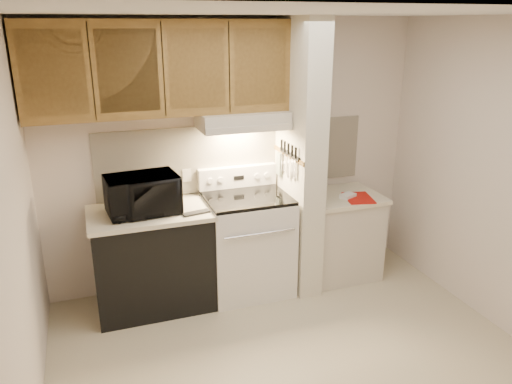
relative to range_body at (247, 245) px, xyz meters
name	(u,v)px	position (x,y,z in m)	size (l,w,h in m)	color
floor	(295,360)	(0.00, -1.16, -0.46)	(3.60, 3.60, 0.00)	#BFB391
ceiling	(306,12)	(0.00, -1.16, 2.04)	(3.60, 3.60, 0.00)	white
wall_back	(235,155)	(0.00, 0.34, 0.79)	(3.60, 0.02, 2.50)	beige
wall_left	(10,244)	(-1.80, -1.16, 0.79)	(0.02, 3.00, 2.50)	beige
wall_right	(507,181)	(1.80, -1.16, 0.79)	(0.02, 3.00, 2.50)	beige
backsplash	(236,157)	(0.00, 0.33, 0.78)	(2.60, 0.02, 0.63)	#FFF1D0
range_body	(247,245)	(0.00, 0.00, 0.00)	(0.76, 0.65, 0.92)	silver
oven_window	(259,255)	(0.00, -0.32, 0.04)	(0.50, 0.01, 0.30)	black
oven_handle	(260,234)	(0.00, -0.35, 0.26)	(0.02, 0.02, 0.65)	silver
cooktop	(247,197)	(0.00, 0.00, 0.48)	(0.74, 0.64, 0.03)	black
range_backguard	(238,177)	(0.00, 0.28, 0.59)	(0.76, 0.08, 0.20)	silver
range_display	(239,178)	(0.00, 0.24, 0.59)	(0.10, 0.01, 0.04)	black
range_knob_left_outer	(210,181)	(-0.28, 0.24, 0.59)	(0.05, 0.05, 0.02)	silver
range_knob_left_inner	(221,180)	(-0.18, 0.24, 0.59)	(0.05, 0.05, 0.02)	silver
range_knob_right_inner	(257,176)	(0.18, 0.24, 0.59)	(0.05, 0.05, 0.02)	silver
range_knob_right_outer	(267,175)	(0.28, 0.24, 0.59)	(0.05, 0.05, 0.02)	silver
dishwasher_front	(153,261)	(-0.88, 0.01, -0.03)	(1.00, 0.63, 0.87)	black
left_countertop	(149,213)	(-0.88, 0.01, 0.43)	(1.04, 0.67, 0.04)	beige
spoon_rest	(196,213)	(-0.51, -0.18, 0.46)	(0.23, 0.07, 0.02)	black
teal_jar	(157,209)	(-0.83, -0.09, 0.50)	(0.08, 0.08, 0.09)	#1F6064
outlet	(187,175)	(-0.48, 0.32, 0.64)	(0.08, 0.01, 0.12)	beige
microwave	(142,194)	(-0.93, -0.01, 0.61)	(0.59, 0.40, 0.33)	black
partition_pillar	(300,159)	(0.51, -0.01, 0.79)	(0.22, 0.70, 2.50)	beige
pillar_trim	(288,155)	(0.39, -0.01, 0.84)	(0.01, 0.70, 0.04)	olive
knife_strip	(290,154)	(0.39, -0.06, 0.86)	(0.02, 0.42, 0.04)	black
knife_blade_a	(295,169)	(0.38, -0.20, 0.76)	(0.01, 0.04, 0.16)	silver
knife_handle_a	(296,153)	(0.38, -0.22, 0.91)	(0.02, 0.02, 0.10)	black
knife_blade_b	(292,169)	(0.38, -0.15, 0.75)	(0.01, 0.04, 0.18)	silver
knife_handle_b	(292,151)	(0.38, -0.14, 0.91)	(0.02, 0.02, 0.10)	black
knife_blade_c	(288,167)	(0.38, -0.06, 0.74)	(0.01, 0.04, 0.20)	silver
knife_handle_c	(289,149)	(0.38, -0.06, 0.91)	(0.02, 0.02, 0.10)	black
knife_blade_d	(285,163)	(0.38, 0.03, 0.76)	(0.01, 0.04, 0.16)	silver
knife_handle_d	(285,147)	(0.38, 0.03, 0.91)	(0.02, 0.02, 0.10)	black
knife_blade_e	(282,162)	(0.38, 0.10, 0.75)	(0.01, 0.04, 0.18)	silver
knife_handle_e	(282,145)	(0.38, 0.11, 0.91)	(0.02, 0.02, 0.10)	black
oven_mitt	(279,164)	(0.38, 0.17, 0.71)	(0.03, 0.09, 0.22)	gray
right_cab_base	(339,237)	(0.97, -0.01, -0.06)	(0.70, 0.60, 0.81)	beige
right_countertop	(341,197)	(0.97, -0.01, 0.37)	(0.74, 0.64, 0.04)	beige
red_folder	(359,198)	(1.07, -0.16, 0.40)	(0.24, 0.33, 0.01)	#B2130C
white_box	(348,196)	(0.98, -0.11, 0.41)	(0.15, 0.10, 0.04)	white
range_hood	(242,120)	(0.00, 0.12, 1.17)	(0.78, 0.44, 0.15)	beige
hood_lip	(250,129)	(0.00, -0.08, 1.12)	(0.78, 0.04, 0.06)	beige
upper_cabinets	(160,68)	(-0.69, 0.17, 1.62)	(2.18, 0.33, 0.77)	olive
cab_door_a	(53,73)	(-1.51, 0.01, 1.62)	(0.46, 0.01, 0.63)	olive
cab_gap_a	(91,72)	(-1.23, 0.01, 1.62)	(0.01, 0.01, 0.73)	black
cab_door_b	(128,71)	(-0.96, 0.01, 1.62)	(0.46, 0.01, 0.63)	olive
cab_gap_b	(163,70)	(-0.69, 0.01, 1.62)	(0.01, 0.01, 0.73)	black
cab_door_c	(197,69)	(-0.42, 0.01, 1.62)	(0.46, 0.01, 0.63)	olive
cab_gap_c	(229,68)	(-0.14, 0.01, 1.62)	(0.01, 0.01, 0.73)	black
cab_door_d	(260,67)	(0.13, 0.01, 1.62)	(0.46, 0.01, 0.63)	olive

